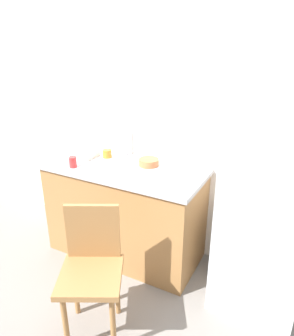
{
  "coord_description": "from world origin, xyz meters",
  "views": [
    {
      "loc": [
        1.22,
        -1.48,
        1.91
      ],
      "look_at": [
        0.13,
        0.6,
        0.92
      ],
      "focal_mm": 34.1,
      "sensor_mm": 36.0,
      "label": 1
    }
  ],
  "objects": [
    {
      "name": "ground_plane",
      "position": [
        0.0,
        0.0,
        0.0
      ],
      "size": [
        8.0,
        8.0,
        0.0
      ],
      "primitive_type": "plane",
      "color": "gray"
    },
    {
      "name": "back_wall",
      "position": [
        0.0,
        1.0,
        1.32
      ],
      "size": [
        4.8,
        0.1,
        2.65
      ],
      "primitive_type": "cube",
      "color": "white",
      "rests_on": "ground_plane"
    },
    {
      "name": "cabinet_base",
      "position": [
        -0.12,
        0.65,
        0.42
      ],
      "size": [
        1.35,
        0.6,
        0.83
      ],
      "primitive_type": "cube",
      "color": "#A87542",
      "rests_on": "ground_plane"
    },
    {
      "name": "countertop",
      "position": [
        -0.12,
        0.65,
        0.85
      ],
      "size": [
        1.39,
        0.64,
        0.04
      ],
      "primitive_type": "cube",
      "color": "#B7B7BC",
      "rests_on": "cabinet_base"
    },
    {
      "name": "faucet",
      "position": [
        -0.24,
        0.9,
        1.0
      ],
      "size": [
        0.02,
        0.02,
        0.26
      ],
      "primitive_type": "cylinder",
      "color": "#B7B7BC",
      "rests_on": "countertop"
    },
    {
      "name": "refrigerator",
      "position": [
        1.06,
        0.64,
        0.73
      ],
      "size": [
        0.59,
        0.62,
        1.46
      ],
      "primitive_type": "cube",
      "color": "silver",
      "rests_on": "ground_plane"
    },
    {
      "name": "chair",
      "position": [
        0.11,
        -0.15,
        0.5
      ],
      "size": [
        0.54,
        0.54,
        0.89
      ],
      "rotation": [
        0.0,
        0.0,
        0.48
      ],
      "color": "#A87542",
      "rests_on": "ground_plane"
    },
    {
      "name": "dish_tray",
      "position": [
        -0.6,
        0.68,
        0.9
      ],
      "size": [
        0.28,
        0.2,
        0.05
      ],
      "primitive_type": "cube",
      "color": "white",
      "rests_on": "countertop"
    },
    {
      "name": "terracotta_bowl",
      "position": [
        0.06,
        0.76,
        0.9
      ],
      "size": [
        0.17,
        0.17,
        0.06
      ],
      "primitive_type": "cylinder",
      "color": "#C67042",
      "rests_on": "countertop"
    },
    {
      "name": "cup_red",
      "position": [
        -0.49,
        0.43,
        0.92
      ],
      "size": [
        0.06,
        0.06,
        0.09
      ],
      "primitive_type": "cylinder",
      "color": "red",
      "rests_on": "countertop"
    },
    {
      "name": "cup_orange",
      "position": [
        -0.36,
        0.76,
        0.91
      ],
      "size": [
        0.08,
        0.08,
        0.07
      ],
      "primitive_type": "cylinder",
      "color": "orange",
      "rests_on": "countertop"
    }
  ]
}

